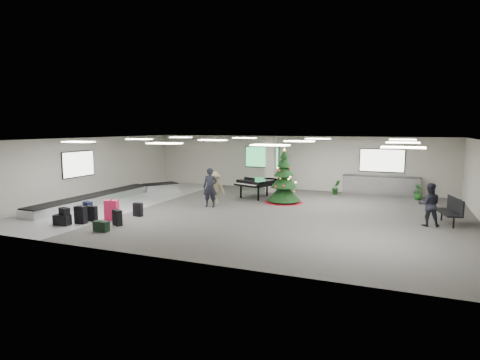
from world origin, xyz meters
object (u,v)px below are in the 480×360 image
at_px(traveler_b, 215,188).
at_px(grand_piano, 258,182).
at_px(pink_suitcase, 112,210).
at_px(bench, 451,210).
at_px(traveler_bench, 429,205).
at_px(potted_plant_right, 418,193).
at_px(service_counter, 381,185).
at_px(traveler_a, 210,187).
at_px(christmas_tree, 284,184).
at_px(baggage_carousel, 110,196).
at_px(potted_plant_left, 336,187).

bearing_deg(traveler_b, grand_piano, 59.12).
xyz_separation_m(pink_suitcase, bench, (12.59, 4.27, 0.18)).
distance_m(traveler_b, traveler_bench, 9.45).
distance_m(traveler_bench, potted_plant_right, 5.89).
bearing_deg(pink_suitcase, service_counter, 31.51).
distance_m(traveler_a, traveler_b, 0.72).
xyz_separation_m(service_counter, pink_suitcase, (-9.74, -10.37, -0.14)).
relative_size(pink_suitcase, bench, 0.49).
height_order(christmas_tree, potted_plant_right, christmas_tree).
relative_size(service_counter, traveler_bench, 2.47).
relative_size(baggage_carousel, bench, 5.62).
distance_m(traveler_b, potted_plant_right, 10.47).
distance_m(pink_suitcase, potted_plant_right, 15.06).
distance_m(service_counter, traveler_bench, 6.96).
relative_size(service_counter, traveler_a, 2.19).
bearing_deg(grand_piano, potted_plant_left, 56.13).
xyz_separation_m(traveler_a, potted_plant_left, (4.97, 5.68, -0.51)).
height_order(traveler_bench, potted_plant_right, traveler_bench).
bearing_deg(baggage_carousel, traveler_a, 3.55).
distance_m(baggage_carousel, pink_suitcase, 4.78).
bearing_deg(traveler_bench, baggage_carousel, -4.98).
bearing_deg(service_counter, traveler_b, -142.32).
bearing_deg(potted_plant_left, pink_suitcase, -127.56).
bearing_deg(christmas_tree, grand_piano, 154.12).
relative_size(traveler_a, traveler_bench, 1.13).
xyz_separation_m(bench, traveler_a, (-10.13, -0.29, 0.34)).
bearing_deg(christmas_tree, pink_suitcase, -130.51).
relative_size(traveler_a, potted_plant_right, 2.39).
xyz_separation_m(bench, traveler_bench, (-0.81, -0.56, 0.23)).
bearing_deg(pink_suitcase, grand_piano, 47.06).
distance_m(baggage_carousel, christmas_tree, 8.92).
bearing_deg(traveler_a, traveler_b, 84.65).
relative_size(grand_piano, traveler_bench, 1.49).
relative_size(baggage_carousel, service_counter, 2.40).
distance_m(grand_piano, traveler_b, 2.77).
xyz_separation_m(baggage_carousel, traveler_b, (5.48, 1.05, 0.58)).
xyz_separation_m(service_counter, bench, (2.85, -6.10, 0.04)).
distance_m(pink_suitcase, traveler_a, 4.70).
relative_size(baggage_carousel, grand_piano, 3.98).
relative_size(bench, potted_plant_right, 2.24).
bearing_deg(service_counter, potted_plant_left, -163.02).
xyz_separation_m(grand_piano, traveler_bench, (8.05, -3.39, -0.00)).
relative_size(service_counter, traveler_b, 2.55).
distance_m(pink_suitcase, potted_plant_left, 12.19).
height_order(grand_piano, traveler_bench, traveler_bench).
relative_size(traveler_bench, potted_plant_right, 2.12).
bearing_deg(potted_plant_left, traveler_a, -131.18).
xyz_separation_m(baggage_carousel, service_counter, (12.84, 6.73, 0.33)).
bearing_deg(bench, baggage_carousel, 169.54).
xyz_separation_m(grand_piano, potted_plant_left, (3.71, 2.56, -0.41)).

